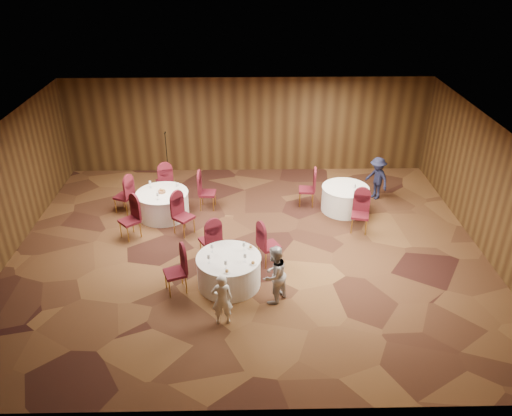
{
  "coord_description": "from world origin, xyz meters",
  "views": [
    {
      "loc": [
        -0.02,
        -10.83,
        7.15
      ],
      "look_at": [
        0.2,
        0.2,
        1.1
      ],
      "focal_mm": 35.0,
      "sensor_mm": 36.0,
      "label": 1
    }
  ],
  "objects_px": {
    "table_right": "(345,198)",
    "mic_stand": "(168,167)",
    "table_main": "(229,271)",
    "woman_b": "(274,275)",
    "table_left": "(163,204)",
    "woman_a": "(222,299)",
    "man_c": "(377,178)"
  },
  "relations": [
    {
      "from": "table_left",
      "to": "woman_b",
      "type": "bearing_deg",
      "value": -52.51
    },
    {
      "from": "mic_stand",
      "to": "woman_a",
      "type": "relative_size",
      "value": 1.42
    },
    {
      "from": "table_right",
      "to": "woman_a",
      "type": "xyz_separation_m",
      "value": [
        -3.39,
        -4.83,
        0.23
      ]
    },
    {
      "from": "mic_stand",
      "to": "woman_a",
      "type": "bearing_deg",
      "value": -73.46
    },
    {
      "from": "mic_stand",
      "to": "table_left",
      "type": "bearing_deg",
      "value": -86.06
    },
    {
      "from": "table_main",
      "to": "woman_b",
      "type": "bearing_deg",
      "value": -31.4
    },
    {
      "from": "table_main",
      "to": "woman_b",
      "type": "relative_size",
      "value": 1.07
    },
    {
      "from": "table_left",
      "to": "man_c",
      "type": "relative_size",
      "value": 1.11
    },
    {
      "from": "table_left",
      "to": "mic_stand",
      "type": "height_order",
      "value": "mic_stand"
    },
    {
      "from": "table_right",
      "to": "woman_b",
      "type": "xyz_separation_m",
      "value": [
        -2.29,
        -4.14,
        0.32
      ]
    },
    {
      "from": "table_left",
      "to": "woman_b",
      "type": "xyz_separation_m",
      "value": [
        2.99,
        -3.9,
        0.32
      ]
    },
    {
      "from": "table_left",
      "to": "mic_stand",
      "type": "bearing_deg",
      "value": 93.94
    },
    {
      "from": "woman_b",
      "to": "woman_a",
      "type": "bearing_deg",
      "value": -17.04
    },
    {
      "from": "table_right",
      "to": "man_c",
      "type": "distance_m",
      "value": 1.35
    },
    {
      "from": "table_right",
      "to": "mic_stand",
      "type": "height_order",
      "value": "mic_stand"
    },
    {
      "from": "table_right",
      "to": "table_left",
      "type": "bearing_deg",
      "value": -177.42
    },
    {
      "from": "table_right",
      "to": "woman_a",
      "type": "relative_size",
      "value": 1.13
    },
    {
      "from": "mic_stand",
      "to": "woman_b",
      "type": "height_order",
      "value": "mic_stand"
    },
    {
      "from": "table_right",
      "to": "mic_stand",
      "type": "bearing_deg",
      "value": 159.39
    },
    {
      "from": "woman_b",
      "to": "man_c",
      "type": "height_order",
      "value": "woman_b"
    },
    {
      "from": "woman_a",
      "to": "table_main",
      "type": "bearing_deg",
      "value": -98.47
    },
    {
      "from": "table_right",
      "to": "woman_a",
      "type": "distance_m",
      "value": 5.91
    },
    {
      "from": "table_main",
      "to": "mic_stand",
      "type": "xyz_separation_m",
      "value": [
        -2.14,
        5.57,
        0.13
      ]
    },
    {
      "from": "woman_b",
      "to": "man_c",
      "type": "xyz_separation_m",
      "value": [
        3.38,
        4.88,
        -0.02
      ]
    },
    {
      "from": "table_left",
      "to": "woman_a",
      "type": "height_order",
      "value": "woman_a"
    },
    {
      "from": "table_main",
      "to": "woman_a",
      "type": "height_order",
      "value": "woman_a"
    },
    {
      "from": "table_right",
      "to": "mic_stand",
      "type": "relative_size",
      "value": 0.8
    },
    {
      "from": "mic_stand",
      "to": "woman_b",
      "type": "xyz_separation_m",
      "value": [
        3.15,
        -6.18,
        0.19
      ]
    },
    {
      "from": "woman_a",
      "to": "man_c",
      "type": "xyz_separation_m",
      "value": [
        4.48,
        5.58,
        0.07
      ]
    },
    {
      "from": "table_main",
      "to": "man_c",
      "type": "height_order",
      "value": "man_c"
    },
    {
      "from": "table_main",
      "to": "table_left",
      "type": "relative_size",
      "value": 1.0
    },
    {
      "from": "man_c",
      "to": "table_main",
      "type": "bearing_deg",
      "value": -75.92
    }
  ]
}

